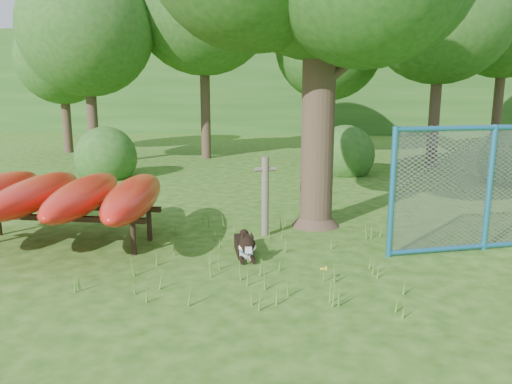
# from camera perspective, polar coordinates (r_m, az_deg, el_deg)

# --- Properties ---
(ground) EXTENTS (80.00, 80.00, 0.00)m
(ground) POSITION_cam_1_polar(r_m,az_deg,el_deg) (6.97, -2.87, -10.06)
(ground) COLOR #244F0F
(ground) RESTS_ON ground
(wooden_post) EXTENTS (0.38, 0.21, 1.42)m
(wooden_post) POSITION_cam_1_polar(r_m,az_deg,el_deg) (8.80, 1.05, -0.28)
(wooden_post) COLOR brown
(wooden_post) RESTS_ON ground
(kayak_rack) EXTENTS (3.71, 3.31, 1.12)m
(kayak_rack) POSITION_cam_1_polar(r_m,az_deg,el_deg) (8.90, -21.61, -0.29)
(kayak_rack) COLOR black
(kayak_rack) RESTS_ON ground
(husky_dog) EXTENTS (0.47, 1.07, 0.48)m
(husky_dog) POSITION_cam_1_polar(r_m,az_deg,el_deg) (7.85, -1.25, -6.18)
(husky_dog) COLOR black
(husky_dog) RESTS_ON ground
(fence_section) EXTENTS (3.32, 1.24, 3.39)m
(fence_section) POSITION_cam_1_polar(r_m,az_deg,el_deg) (8.80, 25.11, 0.37)
(fence_section) COLOR teal
(fence_section) RESTS_ON ground
(wildflower_clump) EXTENTS (0.10, 0.09, 0.22)m
(wildflower_clump) POSITION_cam_1_polar(r_m,az_deg,el_deg) (6.91, 7.78, -8.82)
(wildflower_clump) COLOR #53862C
(wildflower_clump) RESTS_ON ground
(bg_tree_a) EXTENTS (4.40, 4.40, 6.70)m
(bg_tree_a) POSITION_cam_1_polar(r_m,az_deg,el_deg) (18.16, -18.80, 17.17)
(bg_tree_a) COLOR #3D2D21
(bg_tree_a) RESTS_ON ground
(bg_tree_b) EXTENTS (5.20, 5.20, 8.22)m
(bg_tree_b) POSITION_cam_1_polar(r_m,az_deg,el_deg) (19.07, -6.04, 20.83)
(bg_tree_b) COLOR #3D2D21
(bg_tree_b) RESTS_ON ground
(bg_tree_c) EXTENTS (4.00, 4.00, 6.12)m
(bg_tree_c) POSITION_cam_1_polar(r_m,az_deg,el_deg) (19.44, 8.35, 16.14)
(bg_tree_c) COLOR #3D2D21
(bg_tree_c) RESTS_ON ground
(bg_tree_d) EXTENTS (4.80, 4.80, 7.50)m
(bg_tree_d) POSITION_cam_1_polar(r_m,az_deg,el_deg) (17.97, 20.48, 19.05)
(bg_tree_d) COLOR #3D2D21
(bg_tree_d) RESTS_ON ground
(bg_tree_e) EXTENTS (4.60, 4.60, 7.55)m
(bg_tree_e) POSITION_cam_1_polar(r_m,az_deg,el_deg) (21.66, 26.71, 17.59)
(bg_tree_e) COLOR #3D2D21
(bg_tree_e) RESTS_ON ground
(bg_tree_f) EXTENTS (3.60, 3.60, 5.55)m
(bg_tree_f) POSITION_cam_1_polar(r_m,az_deg,el_deg) (21.89, -21.30, 13.99)
(bg_tree_f) COLOR #3D2D21
(bg_tree_f) RESTS_ON ground
(shrub_left) EXTENTS (1.80, 1.80, 1.80)m
(shrub_left) POSITION_cam_1_polar(r_m,az_deg,el_deg) (15.38, -16.64, 1.59)
(shrub_left) COLOR #24541B
(shrub_left) RESTS_ON ground
(shrub_right) EXTENTS (1.80, 1.80, 1.80)m
(shrub_right) POSITION_cam_1_polar(r_m,az_deg,el_deg) (15.56, 27.03, 0.90)
(shrub_right) COLOR #24541B
(shrub_right) RESTS_ON ground
(shrub_mid) EXTENTS (1.80, 1.80, 1.80)m
(shrub_mid) POSITION_cam_1_polar(r_m,az_deg,el_deg) (15.61, 10.06, 2.05)
(shrub_mid) COLOR #24541B
(shrub_mid) RESTS_ON ground
(wooded_hillside) EXTENTS (80.00, 12.00, 6.00)m
(wooded_hillside) POSITION_cam_1_polar(r_m,az_deg,el_deg) (34.39, 5.17, 12.42)
(wooded_hillside) COLOR #24541B
(wooded_hillside) RESTS_ON ground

